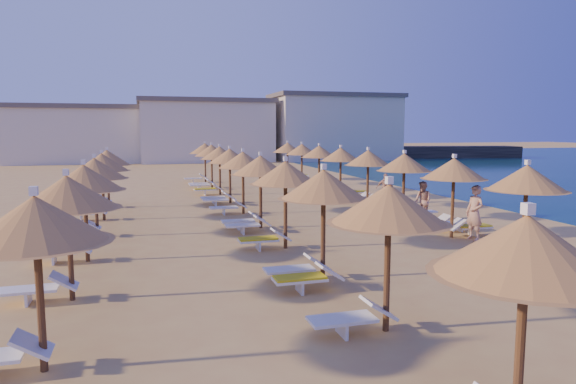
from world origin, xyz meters
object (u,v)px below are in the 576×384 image
object	(u,v)px
beachgoer_a	(475,213)
beachgoer_b	(423,201)
beachgoer_c	(385,188)
parasol_row_west	(261,167)
jetty	(408,152)
parasol_row_east	(404,164)

from	to	relation	value
beachgoer_a	beachgoer_b	bearing A→B (deg)	164.17
beachgoer_b	beachgoer_c	bearing A→B (deg)	164.44
parasol_row_west	beachgoer_a	xyz separation A→B (m)	(6.62, -4.11, -1.44)
parasol_row_west	beachgoer_c	world-z (taller)	parasol_row_west
jetty	beachgoer_c	bearing A→B (deg)	-111.94
beachgoer_a	beachgoer_b	distance (m)	3.96
jetty	parasol_row_east	size ratio (longest dim) A/B	0.80
beachgoer_b	parasol_row_west	bearing A→B (deg)	-98.63
parasol_row_west	beachgoer_b	xyz separation A→B (m)	(6.95, -0.16, -1.57)
beachgoer_a	beachgoer_b	xyz separation A→B (m)	(0.33, 3.95, -0.13)
parasol_row_east	parasol_row_west	distance (m)	6.12
beachgoer_a	beachgoer_b	size ratio (longest dim) A/B	1.16
parasol_row_east	beachgoer_c	xyz separation A→B (m)	(1.54, 4.73, -1.61)
parasol_row_east	parasol_row_west	world-z (taller)	same
parasol_row_east	beachgoer_a	size ratio (longest dim) A/B	19.77
parasol_row_west	beachgoer_a	world-z (taller)	parasol_row_west
jetty	parasol_row_east	world-z (taller)	parasol_row_east
jetty	beachgoer_a	bearing A→B (deg)	-107.93
jetty	beachgoer_a	world-z (taller)	beachgoer_a
parasol_row_west	beachgoer_c	size ratio (longest dim) A/B	24.28
jetty	beachgoer_b	size ratio (longest dim) A/B	18.30
parasol_row_east	parasol_row_west	size ratio (longest dim) A/B	1.00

